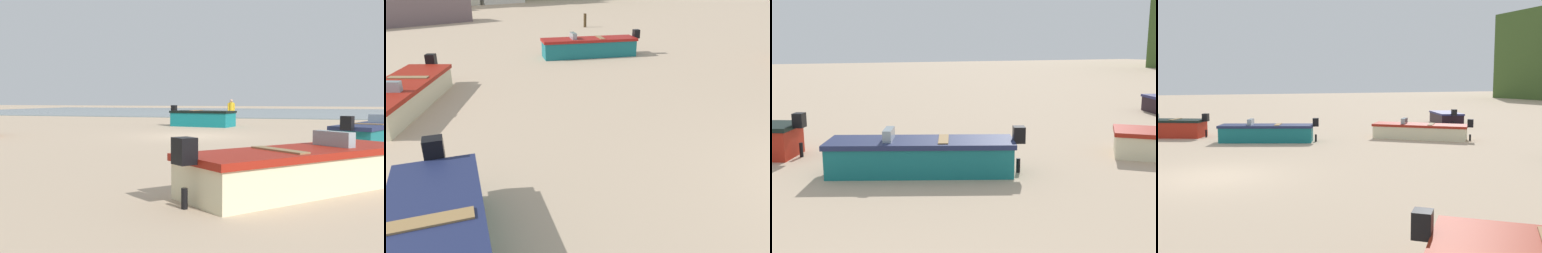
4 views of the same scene
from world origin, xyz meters
TOP-DOWN VIEW (x-y plane):
  - boat_teal_0 at (3.89, 12.34)m, footprint 4.56×3.19m
  - boat_cream_1 at (-5.14, 10.64)m, footprint 4.21×4.55m
  - mooring_post_near_water at (10.67, 20.09)m, footprint 0.21×0.21m

SIDE VIEW (x-z plane):
  - boat_cream_1 at x=-5.14m, z-range -0.15..0.93m
  - boat_teal_0 at x=3.89m, z-range -0.14..1.03m
  - mooring_post_near_water at x=10.67m, z-range 0.00..0.98m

